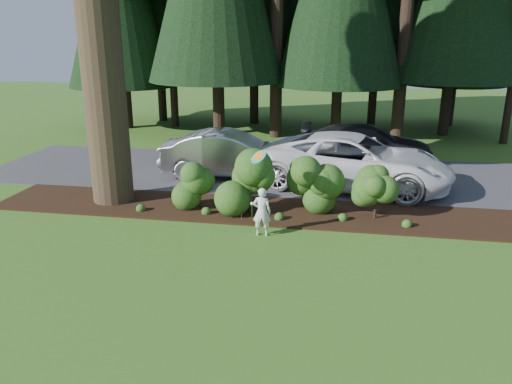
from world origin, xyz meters
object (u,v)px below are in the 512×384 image
Objects in this scene: car_silver_wagon at (231,154)px; car_white_suv at (354,161)px; frisbee at (259,157)px; car_dark_suv at (366,143)px; child at (262,212)px.

car_white_suv is at bearing -100.51° from car_silver_wagon.
frisbee is at bearing -162.87° from car_silver_wagon.
frisbee reaches higher than car_dark_suv.
child is 1.42m from frisbee.
child is at bearing 158.59° from car_dark_suv.
child is (-2.90, -8.37, -0.14)m from car_dark_suv.
frisbee reaches higher than child.
car_silver_wagon is at bearing -70.76° from child.
car_white_suv is 3.72m from car_dark_suv.
frisbee is at bearing 157.27° from car_dark_suv.
frisbee reaches higher than car_silver_wagon.
car_dark_suv is (0.54, 3.68, -0.14)m from car_white_suv.
frisbee reaches higher than car_white_suv.
frisbee is (1.87, -5.00, 1.18)m from car_silver_wagon.
child is at bearing -62.17° from frisbee.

